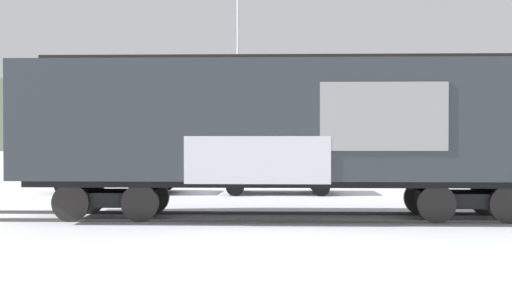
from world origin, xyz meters
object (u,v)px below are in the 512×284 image
object	(u,v)px
freight_car	(287,124)
parked_car_black	(115,170)
parked_car_silver	(277,171)
flagpole	(235,53)

from	to	relation	value
freight_car	parked_car_black	world-z (taller)	freight_car
parked_car_black	parked_car_silver	distance (m)	5.90
parked_car_black	parked_car_silver	size ratio (longest dim) A/B	1.10
flagpole	parked_car_black	xyz separation A→B (m)	(-3.76, -6.49, -5.14)
freight_car	flagpole	world-z (taller)	flagpole
parked_car_black	parked_car_silver	bearing A→B (deg)	0.93
freight_car	parked_car_silver	size ratio (longest dim) A/B	3.00
flagpole	parked_car_silver	distance (m)	8.47
flagpole	parked_car_black	bearing A→B (deg)	-120.09
flagpole	parked_car_silver	bearing A→B (deg)	-71.55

